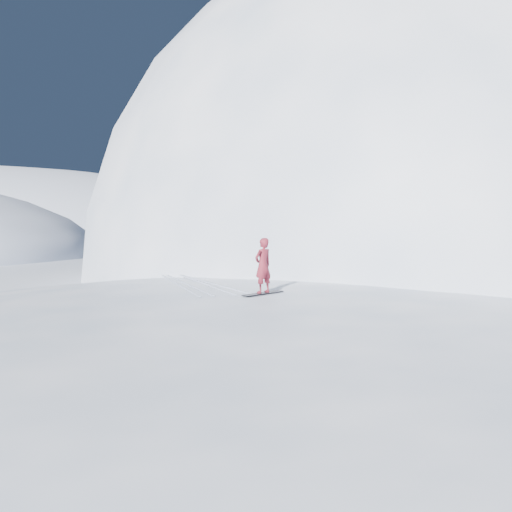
{
  "coord_description": "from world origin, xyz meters",
  "views": [
    {
      "loc": [
        -2.27,
        -11.81,
        4.55
      ],
      "look_at": [
        0.98,
        2.8,
        3.5
      ],
      "focal_mm": 32.0,
      "sensor_mm": 36.0,
      "label": 1
    }
  ],
  "objects": [
    {
      "name": "board_tracks",
      "position": [
        -0.88,
        4.56,
        2.42
      ],
      "size": [
        2.66,
        5.93,
        0.04
      ],
      "color": "silver",
      "rests_on": "ground"
    },
    {
      "name": "near_ridge",
      "position": [
        1.0,
        3.0,
        0.0
      ],
      "size": [
        36.0,
        28.0,
        4.8
      ],
      "primitive_type": "ellipsoid",
      "color": "white",
      "rests_on": "ground"
    },
    {
      "name": "snowboarder",
      "position": [
        0.98,
        1.8,
        3.28
      ],
      "size": [
        0.74,
        0.66,
        1.7
      ],
      "primitive_type": "imported",
      "rotation": [
        0.0,
        0.0,
        3.66
      ],
      "color": "maroon",
      "rests_on": "snowboard"
    },
    {
      "name": "peak_shoulder",
      "position": [
        10.0,
        20.0,
        0.0
      ],
      "size": [
        28.0,
        24.0,
        18.0
      ],
      "primitive_type": "ellipsoid",
      "color": "white",
      "rests_on": "ground"
    },
    {
      "name": "summit_peak",
      "position": [
        22.0,
        26.0,
        0.0
      ],
      "size": [
        60.0,
        56.0,
        56.0
      ],
      "primitive_type": "ellipsoid",
      "color": "white",
      "rests_on": "ground"
    },
    {
      "name": "snowboard",
      "position": [
        0.98,
        1.8,
        2.41
      ],
      "size": [
        1.47,
        1.01,
        0.03
      ],
      "primitive_type": "cube",
      "rotation": [
        0.0,
        0.0,
        0.52
      ],
      "color": "black",
      "rests_on": "near_ridge"
    },
    {
      "name": "ground",
      "position": [
        0.0,
        0.0,
        0.0
      ],
      "size": [
        400.0,
        400.0,
        0.0
      ],
      "primitive_type": "plane",
      "color": "white",
      "rests_on": "ground"
    },
    {
      "name": "wind_bumps",
      "position": [
        -0.56,
        2.12,
        0.0
      ],
      "size": [
        16.0,
        14.4,
        1.0
      ],
      "color": "white",
      "rests_on": "ground"
    }
  ]
}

